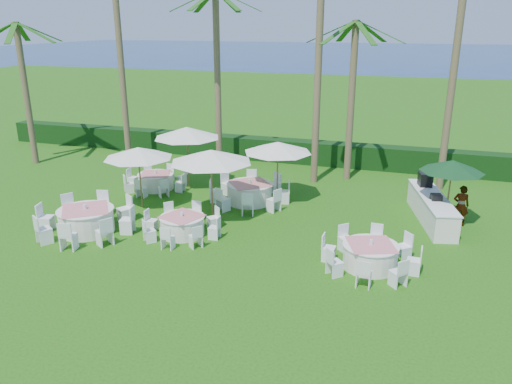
% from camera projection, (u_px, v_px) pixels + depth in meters
% --- Properties ---
extents(ground, '(120.00, 120.00, 0.00)m').
position_uv_depth(ground, '(182.00, 250.00, 16.68)').
color(ground, '#1C510D').
rests_on(ground, ground).
extents(hedge, '(34.00, 1.00, 1.20)m').
position_uv_depth(hedge, '(277.00, 150.00, 27.31)').
color(hedge, black).
rests_on(hedge, ground).
extents(ocean, '(260.00, 260.00, 0.00)m').
position_uv_depth(ocean, '(385.00, 57.00, 108.72)').
color(ocean, '#081956').
rests_on(ocean, ground).
extents(banquet_table_a, '(3.51, 3.51, 1.05)m').
position_uv_depth(banquet_table_a, '(86.00, 220.00, 18.03)').
color(banquet_table_a, white).
rests_on(banquet_table_a, ground).
extents(banquet_table_b, '(2.81, 2.81, 0.86)m').
position_uv_depth(banquet_table_b, '(182.00, 225.00, 17.79)').
color(banquet_table_b, white).
rests_on(banquet_table_b, ground).
extents(banquet_table_c, '(3.03, 3.03, 0.92)m').
position_uv_depth(banquet_table_c, '(370.00, 255.00, 15.43)').
color(banquet_table_c, white).
rests_on(banquet_table_c, ground).
extents(banquet_table_d, '(2.85, 2.85, 0.88)m').
position_uv_depth(banquet_table_d, '(156.00, 181.00, 22.72)').
color(banquet_table_d, white).
rests_on(banquet_table_d, ground).
extents(banquet_table_e, '(3.35, 3.35, 1.01)m').
position_uv_depth(banquet_table_e, '(250.00, 192.00, 20.99)').
color(banquet_table_e, white).
rests_on(banquet_table_e, ground).
extents(umbrella_a, '(2.77, 2.77, 2.54)m').
position_uv_depth(umbrella_a, '(138.00, 153.00, 19.81)').
color(umbrella_a, brown).
rests_on(umbrella_a, ground).
extents(umbrella_b, '(3.13, 3.13, 2.76)m').
position_uv_depth(umbrella_b, '(211.00, 156.00, 18.52)').
color(umbrella_b, brown).
rests_on(umbrella_b, ground).
extents(umbrella_c, '(2.97, 2.97, 2.83)m').
position_uv_depth(umbrella_c, '(187.00, 132.00, 22.15)').
color(umbrella_c, brown).
rests_on(umbrella_c, ground).
extents(umbrella_d, '(2.86, 2.86, 2.56)m').
position_uv_depth(umbrella_d, '(278.00, 147.00, 20.59)').
color(umbrella_d, brown).
rests_on(umbrella_d, ground).
extents(umbrella_green, '(2.30, 2.30, 2.50)m').
position_uv_depth(umbrella_green, '(452.00, 166.00, 18.08)').
color(umbrella_green, brown).
rests_on(umbrella_green, ground).
extents(buffet_table, '(1.89, 4.42, 1.54)m').
position_uv_depth(buffet_table, '(431.00, 207.00, 19.04)').
color(buffet_table, white).
rests_on(buffet_table, ground).
extents(staff_person, '(0.57, 0.38, 1.57)m').
position_uv_depth(staff_person, '(461.00, 206.00, 18.49)').
color(staff_person, gray).
rests_on(staff_person, ground).
extents(palm_a, '(4.29, 4.35, 10.15)m').
position_uv_depth(palm_a, '(121.00, 57.00, 25.56)').
color(palm_a, brown).
rests_on(palm_a, ground).
extents(palm_b, '(4.23, 4.38, 8.69)m').
position_uv_depth(palm_b, '(217.00, 74.00, 24.67)').
color(palm_b, brown).
rests_on(palm_b, ground).
extents(palm_c, '(4.32, 4.32, 10.07)m').
position_uv_depth(palm_c, '(318.00, 63.00, 22.08)').
color(palm_c, brown).
rests_on(palm_c, ground).
extents(palm_d, '(4.40, 4.02, 7.33)m').
position_uv_depth(palm_d, '(352.00, 94.00, 22.97)').
color(palm_d, brown).
rests_on(palm_d, ground).
extents(palm_e, '(4.12, 4.40, 10.86)m').
position_uv_depth(palm_e, '(456.00, 55.00, 20.96)').
color(palm_e, brown).
rests_on(palm_e, ground).
extents(palm_f, '(4.40, 3.98, 7.26)m').
position_uv_depth(palm_f, '(25.00, 87.00, 25.71)').
color(palm_f, brown).
rests_on(palm_f, ground).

